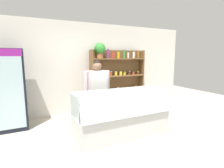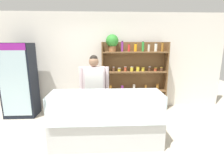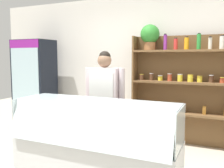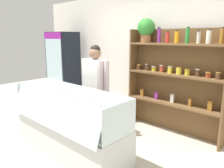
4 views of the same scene
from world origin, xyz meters
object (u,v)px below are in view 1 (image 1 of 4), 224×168
object	(u,v)px
drinks_fridge	(7,90)
shelving_unit	(114,72)
deli_display_case	(122,122)
shop_clerk	(97,87)

from	to	relation	value
drinks_fridge	shelving_unit	size ratio (longest dim) A/B	0.90
shelving_unit	deli_display_case	bearing A→B (deg)	-111.80
drinks_fridge	shop_clerk	world-z (taller)	drinks_fridge
drinks_fridge	deli_display_case	size ratio (longest dim) A/B	0.92
deli_display_case	shop_clerk	distance (m)	1.05
shop_clerk	deli_display_case	bearing A→B (deg)	-72.69
shelving_unit	deli_display_case	distance (m)	2.09
shelving_unit	shop_clerk	distance (m)	1.37
shelving_unit	deli_display_case	xyz separation A→B (m)	(-0.70, -1.75, -0.90)
deli_display_case	drinks_fridge	bearing A→B (deg)	146.21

